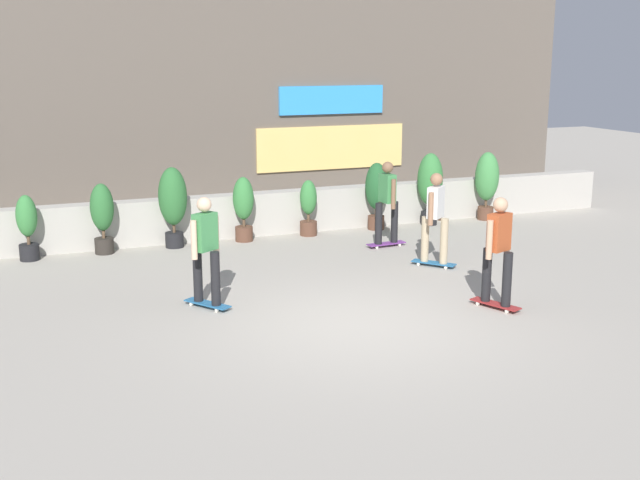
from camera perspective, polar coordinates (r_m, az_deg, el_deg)
The scene contains 15 objects.
ground_plane at distance 11.35m, azimuth 2.84°, elevation -6.04°, with size 48.00×48.00×0.00m, color #A8A093.
planter_wall at distance 16.68m, azimuth -5.77°, elevation 1.78°, with size 18.00×0.40×0.90m, color #B2ADA3.
building_backdrop at distance 20.23m, azimuth -9.18°, elevation 11.67°, with size 20.00×2.08×6.50m.
potted_plant_1 at distance 15.58m, azimuth -20.24°, elevation 0.99°, with size 0.38×0.38×1.22m.
potted_plant_2 at distance 15.65m, azimuth -15.33°, elevation 1.80°, with size 0.44×0.44×1.36m.
potted_plant_3 at distance 15.82m, azimuth -10.50°, elevation 2.79°, with size 0.56×0.56×1.59m.
potted_plant_4 at distance 16.19m, azimuth -5.51°, elevation 2.48°, with size 0.43×0.43×1.32m.
potted_plant_5 at distance 16.66m, azimuth -0.84°, elevation 2.40°, with size 0.36×0.36×1.17m.
potted_plant_6 at distance 17.24m, azimuth 4.07°, elevation 3.52°, with size 0.49×0.49×1.46m.
potted_plant_7 at distance 17.83m, azimuth 7.89°, elevation 4.07°, with size 0.56×0.56×1.60m.
potted_plant_8 at distance 18.61m, azimuth 11.87°, elevation 4.21°, with size 0.54×0.54×1.56m.
skater_by_wall_left at distance 14.27m, azimuth 8.26°, elevation 1.77°, with size 0.66×0.75×1.70m.
skater_foreground at distance 11.91m, azimuth -8.20°, elevation -0.51°, with size 0.60×0.78×1.70m.
skater_far_left at distance 15.64m, azimuth 4.82°, elevation 2.87°, with size 0.81×0.56×1.70m.
skater_mid_plaza at distance 12.06m, azimuth 12.66°, elevation -0.53°, with size 0.53×0.82×1.70m.
Camera 1 is at (-4.51, -9.72, 3.75)m, focal length 44.66 mm.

